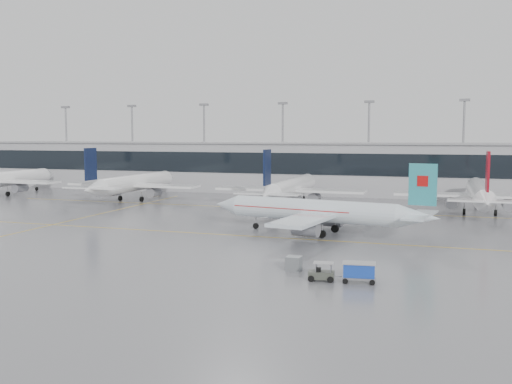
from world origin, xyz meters
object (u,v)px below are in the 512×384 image
(baggage_cart, at_px, (359,271))
(gse_unit, at_px, (294,264))
(baggage_tug, at_px, (321,274))
(air_canada_jet, at_px, (321,212))

(baggage_cart, bearing_deg, gse_unit, 152.28)
(baggage_cart, xyz_separation_m, gse_unit, (-7.13, 2.70, -0.38))
(baggage_tug, relative_size, baggage_cart, 1.13)
(air_canada_jet, distance_m, baggage_cart, 26.78)
(baggage_tug, bearing_deg, gse_unit, 131.59)
(baggage_tug, bearing_deg, baggage_cart, 0.00)
(baggage_tug, distance_m, gse_unit, 4.74)
(air_canada_jet, bearing_deg, baggage_cart, 119.21)
(baggage_tug, relative_size, gse_unit, 2.50)
(air_canada_jet, xyz_separation_m, baggage_tug, (5.30, -25.61, -2.64))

